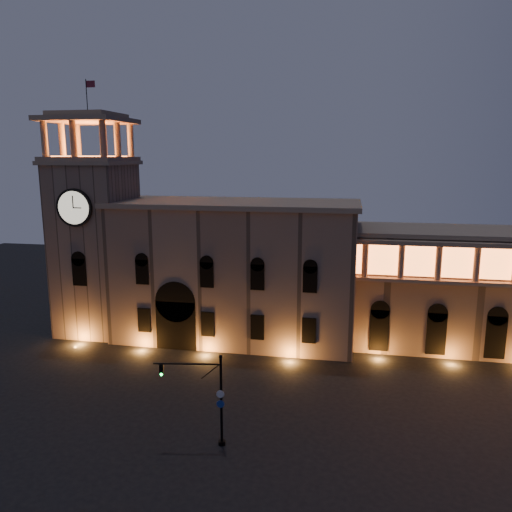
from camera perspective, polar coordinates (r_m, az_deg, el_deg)
name	(u,v)px	position (r m, az deg, el deg)	size (l,w,h in m)	color
ground	(202,424)	(46.40, -6.20, -18.50)	(160.00, 160.00, 0.00)	black
government_building	(235,270)	(63.63, -2.46, -1.66)	(30.80, 12.80, 17.60)	#896C59
clock_tower	(96,238)	(68.58, -17.85, 1.92)	(9.80, 9.80, 32.40)	#896C59
traffic_light	(209,398)	(41.56, -5.35, -15.86)	(5.59, 1.27, 7.75)	black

